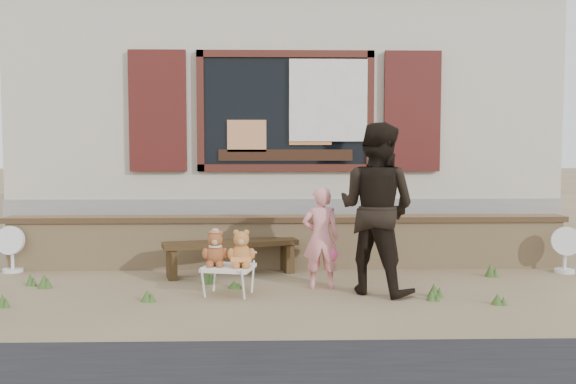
{
  "coord_description": "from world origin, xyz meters",
  "views": [
    {
      "loc": [
        -0.18,
        -6.72,
        1.52
      ],
      "look_at": [
        0.0,
        0.6,
        1.0
      ],
      "focal_mm": 38.0,
      "sensor_mm": 36.0,
      "label": 1
    }
  ],
  "objects_px": {
    "bench": "(231,250)",
    "folding_chair": "(228,269)",
    "child": "(321,238)",
    "adult": "(376,208)",
    "teddy_bear_right": "(241,248)",
    "teddy_bear_left": "(215,248)"
  },
  "relations": [
    {
      "from": "bench",
      "to": "teddy_bear_right",
      "type": "height_order",
      "value": "teddy_bear_right"
    },
    {
      "from": "folding_chair",
      "to": "child",
      "type": "relative_size",
      "value": 0.52
    },
    {
      "from": "child",
      "to": "adult",
      "type": "bearing_deg",
      "value": 160.36
    },
    {
      "from": "teddy_bear_right",
      "to": "adult",
      "type": "height_order",
      "value": "adult"
    },
    {
      "from": "bench",
      "to": "folding_chair",
      "type": "relative_size",
      "value": 2.84
    },
    {
      "from": "child",
      "to": "teddy_bear_left",
      "type": "bearing_deg",
      "value": 13.2
    },
    {
      "from": "child",
      "to": "adult",
      "type": "relative_size",
      "value": 0.62
    },
    {
      "from": "folding_chair",
      "to": "teddy_bear_left",
      "type": "bearing_deg",
      "value": 180.0
    },
    {
      "from": "adult",
      "to": "bench",
      "type": "bearing_deg",
      "value": 5.3
    },
    {
      "from": "teddy_bear_left",
      "to": "adult",
      "type": "distance_m",
      "value": 1.74
    },
    {
      "from": "adult",
      "to": "teddy_bear_right",
      "type": "bearing_deg",
      "value": 39.69
    },
    {
      "from": "teddy_bear_right",
      "to": "child",
      "type": "height_order",
      "value": "child"
    },
    {
      "from": "teddy_bear_right",
      "to": "child",
      "type": "distance_m",
      "value": 0.9
    },
    {
      "from": "teddy_bear_right",
      "to": "child",
      "type": "bearing_deg",
      "value": 32.4
    },
    {
      "from": "folding_chair",
      "to": "child",
      "type": "distance_m",
      "value": 1.06
    },
    {
      "from": "bench",
      "to": "child",
      "type": "xyz_separation_m",
      "value": [
        1.03,
        -0.73,
        0.25
      ]
    },
    {
      "from": "teddy_bear_right",
      "to": "adult",
      "type": "bearing_deg",
      "value": 16.38
    },
    {
      "from": "teddy_bear_left",
      "to": "teddy_bear_right",
      "type": "bearing_deg",
      "value": 0.0
    },
    {
      "from": "teddy_bear_right",
      "to": "child",
      "type": "relative_size",
      "value": 0.35
    },
    {
      "from": "bench",
      "to": "adult",
      "type": "xyz_separation_m",
      "value": [
        1.6,
        -0.94,
        0.59
      ]
    },
    {
      "from": "bench",
      "to": "teddy_bear_right",
      "type": "distance_m",
      "value": 1.07
    },
    {
      "from": "teddy_bear_right",
      "to": "folding_chair",
      "type": "bearing_deg",
      "value": -180.0
    }
  ]
}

